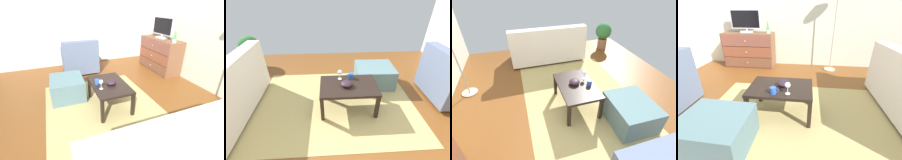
# 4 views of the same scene
# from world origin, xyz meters

# --- Properties ---
(ground_plane) EXTENTS (5.49, 4.67, 0.05)m
(ground_plane) POSITION_xyz_m (0.00, 0.00, -0.03)
(ground_plane) COLOR brown
(area_rug) EXTENTS (2.60, 1.90, 0.01)m
(area_rug) POSITION_xyz_m (0.20, -0.20, 0.00)
(area_rug) COLOR tan
(area_rug) RESTS_ON ground_plane
(coffee_table) EXTENTS (0.85, 0.57, 0.43)m
(coffee_table) POSITION_xyz_m (0.00, -0.08, 0.38)
(coffee_table) COLOR black
(coffee_table) RESTS_ON ground_plane
(wine_glass) EXTENTS (0.07, 0.07, 0.16)m
(wine_glass) POSITION_xyz_m (0.12, -0.26, 0.55)
(wine_glass) COLOR silver
(wine_glass) RESTS_ON coffee_table
(mug) EXTENTS (0.11, 0.08, 0.08)m
(mug) POSITION_xyz_m (-0.06, -0.27, 0.48)
(mug) COLOR #2850A3
(mug) RESTS_ON coffee_table
(bowl_decorative) EXTENTS (0.17, 0.17, 0.08)m
(bowl_decorative) POSITION_xyz_m (0.03, -0.05, 0.47)
(bowl_decorative) COLOR #2C1A26
(bowl_decorative) RESTS_ON coffee_table
(armchair) EXTENTS (0.80, 0.86, 0.87)m
(armchair) POSITION_xyz_m (-1.74, -0.25, 0.35)
(armchair) COLOR #332319
(armchair) RESTS_ON ground_plane
(ottoman) EXTENTS (0.72, 0.62, 0.39)m
(ottoman) POSITION_xyz_m (-0.58, -0.72, 0.20)
(ottoman) COLOR slate
(ottoman) RESTS_ON ground_plane
(potted_plant) EXTENTS (0.44, 0.44, 0.72)m
(potted_plant) POSITION_xyz_m (2.09, -1.69, 0.43)
(potted_plant) COLOR brown
(potted_plant) RESTS_ON ground_plane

